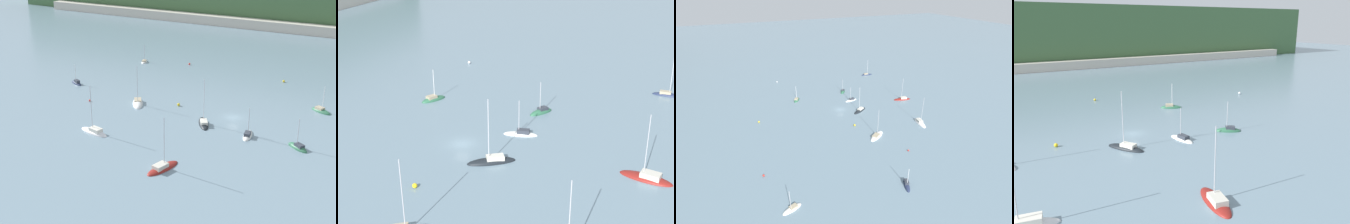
{
  "view_description": "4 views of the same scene",
  "coord_description": "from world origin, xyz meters",
  "views": [
    {
      "loc": [
        38.94,
        -99.43,
        42.68
      ],
      "look_at": [
        -12.92,
        -9.47,
        2.14
      ],
      "focal_mm": 50.0,
      "sensor_mm": 36.0,
      "label": 1
    },
    {
      "loc": [
        -66.46,
        -31.58,
        36.13
      ],
      "look_at": [
        11.2,
        -4.21,
        2.25
      ],
      "focal_mm": 50.0,
      "sensor_mm": 36.0,
      "label": 2
    },
    {
      "loc": [
        -94.36,
        39.67,
        49.86
      ],
      "look_at": [
        -7.15,
        1.3,
        2.39
      ],
      "focal_mm": 28.0,
      "sensor_mm": 36.0,
      "label": 3
    },
    {
      "loc": [
        -25.25,
        -61.52,
        22.82
      ],
      "look_at": [
        12.9,
        1.12,
        2.67
      ],
      "focal_mm": 35.0,
      "sensor_mm": 36.0,
      "label": 4
    }
  ],
  "objects": [
    {
      "name": "ground_plane",
      "position": [
        0.0,
        0.0,
        0.0
      ],
      "size": [
        600.0,
        600.0,
        0.0
      ],
      "primitive_type": "plane",
      "color": "slate"
    },
    {
      "name": "sailboat_0",
      "position": [
        -4.48,
        -7.31,
        0.12
      ],
      "size": [
        6.02,
        7.94,
        11.64
      ],
      "rotation": [
        0.0,
        0.0,
        2.12
      ],
      "color": "black",
      "rests_on": "ground_plane"
    },
    {
      "name": "sailboat_7",
      "position": [
        -1.63,
        -31.19,
        0.15
      ],
      "size": [
        4.34,
        8.49,
        11.04
      ],
      "rotation": [
        0.0,
        0.0,
        1.35
      ],
      "color": "maroon",
      "rests_on": "ground_plane"
    },
    {
      "name": "mooring_buoy_3",
      "position": [
        2.16,
        33.94,
        0.34
      ],
      "size": [
        0.69,
        0.69,
        0.69
      ],
      "color": "yellow",
      "rests_on": "ground_plane"
    },
    {
      "name": "mooring_buoy_4",
      "position": [
        -15.47,
        0.47,
        0.37
      ],
      "size": [
        0.74,
        0.74,
        0.74
      ],
      "color": "yellow",
      "rests_on": "ground_plane"
    },
    {
      "name": "sailboat_8",
      "position": [
        18.34,
        -9.23,
        0.09
      ],
      "size": [
        5.62,
        4.6,
        7.39
      ],
      "rotation": [
        0.0,
        0.0,
        2.56
      ],
      "color": "#2D6647",
      "rests_on": "ground_plane"
    },
    {
      "name": "mooring_buoy_0",
      "position": [
        -31.33,
        37.03,
        0.31
      ],
      "size": [
        0.63,
        0.63,
        0.63
      ],
      "color": "red",
      "rests_on": "ground_plane"
    },
    {
      "name": "mooring_buoy_2",
      "position": [
        -37.64,
        -8.38,
        0.27
      ],
      "size": [
        0.55,
        0.55,
        0.55
      ],
      "color": "red",
      "rests_on": "ground_plane"
    },
    {
      "name": "sailboat_3",
      "position": [
        -25.55,
        -3.48,
        0.08
      ],
      "size": [
        6.77,
        8.34,
        11.36
      ],
      "rotation": [
        0.0,
        0.0,
        5.3
      ],
      "color": "white",
      "rests_on": "ground_plane"
    },
    {
      "name": "sailboat_1",
      "position": [
        37.36,
        -33.07,
        0.12
      ],
      "size": [
        2.36,
        6.8,
        9.62
      ],
      "rotation": [
        0.0,
        0.0,
        4.65
      ],
      "color": "#232D4C",
      "rests_on": "ground_plane"
    },
    {
      "name": "sailboat_5",
      "position": [
        17.59,
        14.73,
        0.1
      ],
      "size": [
        6.12,
        4.62,
        7.57
      ],
      "rotation": [
        0.0,
        0.0,
        5.79
      ],
      "color": "#2D6647",
      "rests_on": "ground_plane"
    },
    {
      "name": "sailboat_6",
      "position": [
        -50.82,
        1.82,
        0.14
      ],
      "size": [
        5.65,
        3.66,
        6.43
      ],
      "rotation": [
        0.0,
        0.0,
        2.71
      ],
      "color": "#232D4C",
      "rests_on": "ground_plane"
    },
    {
      "name": "sailboat_2",
      "position": [
        -46.52,
        32.47,
        0.08
      ],
      "size": [
        3.52,
        5.63,
        6.53
      ],
      "rotation": [
        0.0,
        0.0,
        1.92
      ],
      "color": "white",
      "rests_on": "ground_plane"
    },
    {
      "name": "sailboat_4",
      "position": [
        -23.73,
        -24.1,
        0.15
      ],
      "size": [
        8.45,
        3.98,
        11.67
      ],
      "rotation": [
        0.0,
        0.0,
        2.95
      ],
      "color": "silver",
      "rests_on": "ground_plane"
    },
    {
      "name": "mooring_buoy_1",
      "position": [
        45.6,
        18.53,
        0.37
      ],
      "size": [
        0.74,
        0.74,
        0.74
      ],
      "color": "white",
      "rests_on": "ground_plane"
    },
    {
      "name": "sailboat_9",
      "position": [
        6.99,
        -8.57,
        0.13
      ],
      "size": [
        2.98,
        6.49,
        7.19
      ],
      "rotation": [
        0.0,
        0.0,
        1.76
      ],
      "color": "white",
      "rests_on": "ground_plane"
    }
  ]
}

